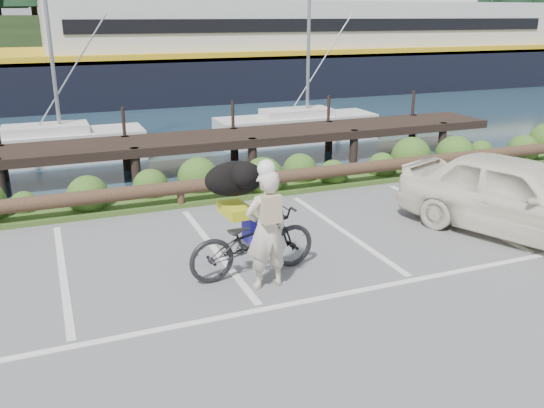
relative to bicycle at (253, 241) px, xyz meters
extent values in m
plane|color=#5E5E61|center=(-0.30, -0.80, -0.57)|extent=(72.00, 72.00, 0.00)
plane|color=#1C3244|center=(-0.30, 47.20, -1.77)|extent=(160.00, 160.00, 0.00)
cube|color=#3D5B21|center=(-0.30, 4.50, -0.52)|extent=(34.00, 1.60, 0.10)
imported|color=black|center=(0.00, 0.00, 0.00)|extent=(2.22, 0.93, 1.14)
imported|color=beige|center=(0.04, -0.50, 0.37)|extent=(0.72, 0.50, 1.87)
ellipsoid|color=black|center=(-0.06, 0.69, 0.87)|extent=(0.59, 1.07, 0.60)
imported|color=white|center=(5.26, -0.21, 0.20)|extent=(3.44, 4.87, 1.54)
camera|label=1|loc=(-2.92, -8.09, 3.46)|focal=38.00mm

